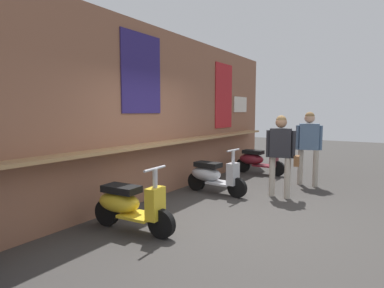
{
  "coord_description": "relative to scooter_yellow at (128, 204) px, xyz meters",
  "views": [
    {
      "loc": [
        -4.54,
        -2.11,
        1.72
      ],
      "look_at": [
        0.56,
        1.17,
        1.1
      ],
      "focal_mm": 29.77,
      "sensor_mm": 36.0,
      "label": 1
    }
  ],
  "objects": [
    {
      "name": "ground_plane",
      "position": [
        1.28,
        -1.08,
        -0.39
      ],
      "size": [
        31.35,
        31.35,
        0.0
      ],
      "primitive_type": "plane",
      "color": "#383533"
    },
    {
      "name": "market_stall_facade",
      "position": [
        1.28,
        0.94,
        1.29
      ],
      "size": [
        11.19,
        0.61,
        3.36
      ],
      "color": "#8C5B44",
      "rests_on": "ground_plane"
    },
    {
      "name": "scooter_yellow",
      "position": [
        0.0,
        0.0,
        0.0
      ],
      "size": [
        0.48,
        1.4,
        0.97
      ],
      "rotation": [
        0.0,
        0.0,
        -1.51
      ],
      "color": "gold",
      "rests_on": "ground_plane"
    },
    {
      "name": "scooter_silver",
      "position": [
        2.5,
        0.0,
        0.0
      ],
      "size": [
        0.48,
        1.4,
        0.97
      ],
      "rotation": [
        0.0,
        0.0,
        -1.63
      ],
      "color": "#B2B5BA",
      "rests_on": "ground_plane"
    },
    {
      "name": "scooter_maroon",
      "position": [
        5.01,
        0.0,
        0.0
      ],
      "size": [
        0.46,
        1.4,
        0.97
      ],
      "rotation": [
        0.0,
        0.0,
        -1.6
      ],
      "color": "maroon",
      "rests_on": "ground_plane"
    },
    {
      "name": "shopper_with_handbag",
      "position": [
        2.98,
        -1.29,
        0.61
      ],
      "size": [
        0.36,
        0.65,
        1.64
      ],
      "rotation": [
        0.0,
        0.0,
        0.2
      ],
      "color": "#ADA393",
      "rests_on": "ground_plane"
    },
    {
      "name": "shopper_browsing",
      "position": [
        4.32,
        -1.51,
        0.67
      ],
      "size": [
        0.33,
        0.55,
        1.71
      ],
      "rotation": [
        0.0,
        0.0,
        0.33
      ],
      "color": "#ADA393",
      "rests_on": "ground_plane"
    }
  ]
}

